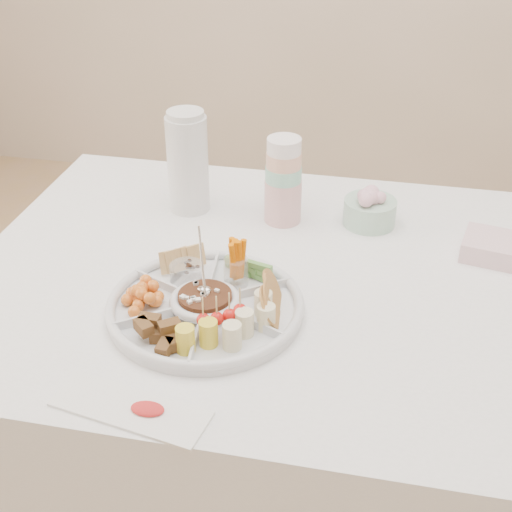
# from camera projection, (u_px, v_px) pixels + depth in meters

# --- Properties ---
(dining_table) EXTENTS (1.52, 1.02, 0.76)m
(dining_table) POSITION_uv_depth(u_px,v_px,m) (313.00, 412.00, 1.70)
(dining_table) COLOR white
(dining_table) RESTS_ON floor
(party_tray) EXTENTS (0.50, 0.50, 0.04)m
(party_tray) POSITION_uv_depth(u_px,v_px,m) (205.00, 304.00, 1.39)
(party_tray) COLOR white
(party_tray) RESTS_ON dining_table
(bean_dip) EXTENTS (0.14, 0.14, 0.04)m
(bean_dip) POSITION_uv_depth(u_px,v_px,m) (205.00, 301.00, 1.38)
(bean_dip) COLOR #341908
(bean_dip) RESTS_ON party_tray
(tortillas) EXTENTS (0.14, 0.14, 0.06)m
(tortillas) POSITION_uv_depth(u_px,v_px,m) (272.00, 298.00, 1.37)
(tortillas) COLOR olive
(tortillas) RESTS_ON party_tray
(carrot_cucumber) EXTENTS (0.13, 0.13, 0.09)m
(carrot_cucumber) POSITION_uv_depth(u_px,v_px,m) (245.00, 257.00, 1.46)
(carrot_cucumber) COLOR orange
(carrot_cucumber) RESTS_ON party_tray
(pita_raisins) EXTENTS (0.13, 0.13, 0.05)m
(pita_raisins) POSITION_uv_depth(u_px,v_px,m) (182.00, 262.00, 1.48)
(pita_raisins) COLOR #B2854E
(pita_raisins) RESTS_ON party_tray
(cherries) EXTENTS (0.14, 0.14, 0.04)m
(cherries) POSITION_uv_depth(u_px,v_px,m) (139.00, 294.00, 1.39)
(cherries) COLOR orange
(cherries) RESTS_ON party_tray
(granola_chunks) EXTENTS (0.14, 0.14, 0.05)m
(granola_chunks) POSITION_uv_depth(u_px,v_px,m) (160.00, 332.00, 1.29)
(granola_chunks) COLOR #4F331C
(granola_chunks) RESTS_ON party_tray
(banana_tomato) EXTENTS (0.15, 0.15, 0.09)m
(banana_tomato) POSITION_uv_depth(u_px,v_px,m) (231.00, 326.00, 1.27)
(banana_tomato) COLOR #DFD36E
(banana_tomato) RESTS_ON party_tray
(cup_stack) EXTENTS (0.10, 0.10, 0.24)m
(cup_stack) POSITION_uv_depth(u_px,v_px,m) (283.00, 174.00, 1.66)
(cup_stack) COLOR silver
(cup_stack) RESTS_ON dining_table
(thermos) EXTENTS (0.13, 0.13, 0.26)m
(thermos) POSITION_uv_depth(u_px,v_px,m) (188.00, 161.00, 1.71)
(thermos) COLOR silver
(thermos) RESTS_ON dining_table
(flower_bowl) EXTENTS (0.15, 0.15, 0.09)m
(flower_bowl) POSITION_uv_depth(u_px,v_px,m) (370.00, 206.00, 1.68)
(flower_bowl) COLOR #86BD96
(flower_bowl) RESTS_ON dining_table
(napkin_stack) EXTENTS (0.15, 0.14, 0.04)m
(napkin_stack) POSITION_uv_depth(u_px,v_px,m) (494.00, 248.00, 1.57)
(napkin_stack) COLOR beige
(napkin_stack) RESTS_ON dining_table
(placemat) EXTENTS (0.28, 0.14, 0.01)m
(placemat) POSITION_uv_depth(u_px,v_px,m) (130.00, 409.00, 1.17)
(placemat) COLOR white
(placemat) RESTS_ON dining_table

